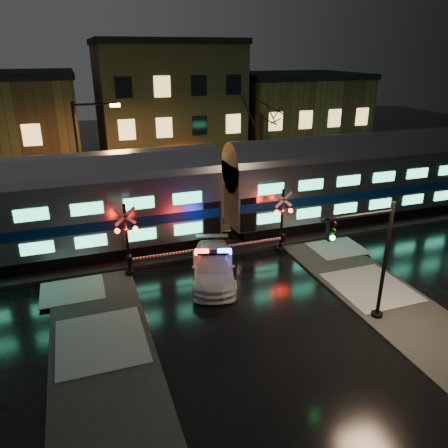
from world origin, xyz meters
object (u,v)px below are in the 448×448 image
at_px(police_car, 213,267).
at_px(streetlight, 85,161).
at_px(crossing_signal_right, 276,228).
at_px(traffic_light, 369,263).
at_px(crossing_signal_left, 135,247).

xyz_separation_m(police_car, streetlight, (-5.47, 8.50, 4.02)).
height_order(crossing_signal_right, streetlight, streetlight).
relative_size(police_car, streetlight, 0.68).
relative_size(crossing_signal_right, streetlight, 0.66).
bearing_deg(crossing_signal_right, police_car, -157.70).
distance_m(traffic_light, streetlight, 17.71).
bearing_deg(crossing_signal_left, police_car, -26.30).
relative_size(crossing_signal_right, traffic_light, 1.00).
distance_m(police_car, crossing_signal_left, 4.16).
bearing_deg(crossing_signal_right, streetlight, 145.79).
bearing_deg(crossing_signal_left, streetlight, 105.17).
relative_size(police_car, crossing_signal_left, 1.01).
xyz_separation_m(crossing_signal_left, streetlight, (-1.82, 6.70, 3.15)).
relative_size(traffic_light, streetlight, 0.66).
relative_size(police_car, traffic_light, 1.04).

